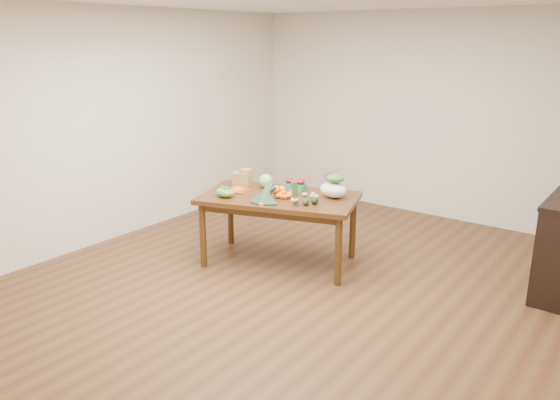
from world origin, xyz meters
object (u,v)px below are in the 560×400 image
Objects in this scene: cabbage at (266,181)px; mandarin_cluster at (284,194)px; asparagus_bundle at (295,193)px; salad_bag at (333,187)px; paper_bag at (242,177)px; kale_bunch at (265,195)px; dining_table at (279,229)px.

cabbage is 0.43m from mandarin_cluster.
cabbage is at bearing 133.20° from asparagus_bundle.
salad_bag is at bearing 37.77° from mandarin_cluster.
cabbage is at bearing 12.35° from paper_bag.
mandarin_cluster is 0.45× the size of kale_bunch.
paper_bag reaches higher than mandarin_cluster.
paper_bag is 1.10m from salad_bag.
asparagus_bundle reaches higher than salad_bag.
mandarin_cluster is 0.61× the size of salad_bag.
dining_table is at bearing 77.52° from kale_bunch.
cabbage is at bearing 108.46° from kale_bunch.
paper_bag is at bearing -169.82° from salad_bag.
kale_bunch is (-0.05, -0.25, 0.04)m from mandarin_cluster.
salad_bag reaches higher than dining_table.
salad_bag is (0.49, 0.29, 0.49)m from dining_table.
dining_table is 6.25× the size of paper_bag.
mandarin_cluster is (0.68, -0.12, -0.05)m from paper_bag.
mandarin_cluster reaches higher than dining_table.
paper_bag reaches higher than cabbage.
dining_table is 0.63m from asparagus_bundle.
paper_bag is at bearing 130.45° from kale_bunch.
salad_bag is at bearing 10.18° from paper_bag.
salad_bag is (0.79, 0.13, 0.04)m from cabbage.
dining_table is at bearing -27.21° from cabbage.
cabbage reaches higher than mandarin_cluster.
cabbage is 0.63× the size of asparagus_bundle.
salad_bag reaches higher than kale_bunch.
dining_table is 8.94× the size of mandarin_cluster.
asparagus_bundle reaches higher than dining_table.
dining_table is 4.02× the size of kale_bunch.
cabbage is 0.72m from asparagus_bundle.
mandarin_cluster is (0.08, -0.03, 0.42)m from dining_table.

